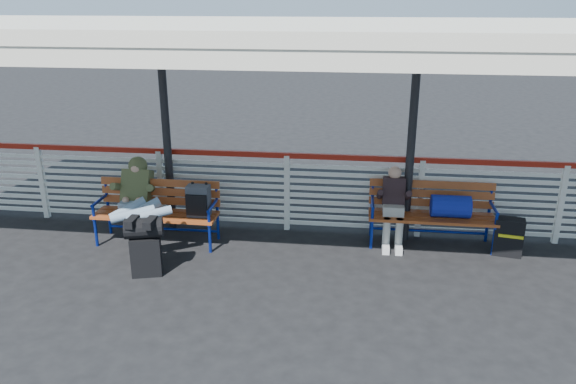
# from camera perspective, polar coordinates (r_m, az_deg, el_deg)

# --- Properties ---
(ground) EXTENTS (60.00, 60.00, 0.00)m
(ground) POSITION_cam_1_polar(r_m,az_deg,el_deg) (7.14, -2.11, -9.75)
(ground) COLOR black
(ground) RESTS_ON ground
(fence) EXTENTS (12.08, 0.08, 1.24)m
(fence) POSITION_cam_1_polar(r_m,az_deg,el_deg) (8.59, -0.10, 0.27)
(fence) COLOR silver
(fence) RESTS_ON ground
(canopy) EXTENTS (12.60, 3.60, 3.16)m
(canopy) POSITION_cam_1_polar(r_m,az_deg,el_deg) (7.10, -1.24, 15.90)
(canopy) COLOR silver
(canopy) RESTS_ON ground
(luggage_stack) EXTENTS (0.53, 0.39, 0.79)m
(luggage_stack) POSITION_cam_1_polar(r_m,az_deg,el_deg) (7.51, -14.31, -5.16)
(luggage_stack) COLOR black
(luggage_stack) RESTS_ON ground
(bench_left) EXTENTS (1.80, 0.56, 0.92)m
(bench_left) POSITION_cam_1_polar(r_m,az_deg,el_deg) (8.34, -11.90, -1.25)
(bench_left) COLOR #A94E20
(bench_left) RESTS_ON ground
(bench_right) EXTENTS (1.80, 0.56, 0.92)m
(bench_right) POSITION_cam_1_polar(r_m,az_deg,el_deg) (8.36, 15.19, -1.52)
(bench_right) COLOR #A94E20
(bench_right) RESTS_ON ground
(traveler_man) EXTENTS (0.93, 1.64, 0.77)m
(traveler_man) POSITION_cam_1_polar(r_m,az_deg,el_deg) (8.12, -15.01, -1.33)
(traveler_man) COLOR #7C8EA7
(traveler_man) RESTS_ON ground
(companion_person) EXTENTS (0.32, 0.66, 1.15)m
(companion_person) POSITION_cam_1_polar(r_m,az_deg,el_deg) (8.25, 10.66, -1.37)
(companion_person) COLOR #B3AFA3
(companion_person) RESTS_ON ground
(suitcase_side) EXTENTS (0.42, 0.30, 0.54)m
(suitcase_side) POSITION_cam_1_polar(r_m,az_deg,el_deg) (8.47, 21.47, -4.25)
(suitcase_side) COLOR black
(suitcase_side) RESTS_ON ground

